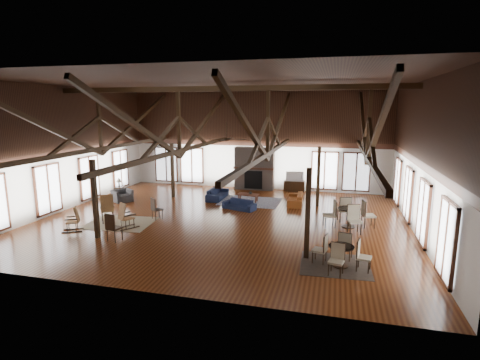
% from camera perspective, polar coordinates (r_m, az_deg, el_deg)
% --- Properties ---
extents(floor, '(16.00, 16.00, 0.00)m').
position_cam_1_polar(floor, '(16.97, -2.64, -6.03)').
color(floor, brown).
rests_on(floor, ground).
extents(ceiling, '(16.00, 14.00, 0.02)m').
position_cam_1_polar(ceiling, '(16.27, -2.83, 14.62)').
color(ceiling, black).
rests_on(ceiling, wall_back).
extents(wall_back, '(16.00, 0.02, 6.00)m').
position_cam_1_polar(wall_back, '(23.10, 2.42, 6.06)').
color(wall_back, silver).
rests_on(wall_back, floor).
extents(wall_front, '(16.00, 0.02, 6.00)m').
position_cam_1_polar(wall_front, '(9.96, -14.68, -0.66)').
color(wall_front, silver).
rests_on(wall_front, floor).
extents(wall_left, '(0.02, 14.00, 6.00)m').
position_cam_1_polar(wall_left, '(20.20, -25.03, 4.37)').
color(wall_left, silver).
rests_on(wall_left, floor).
extents(wall_right, '(0.02, 14.00, 6.00)m').
position_cam_1_polar(wall_right, '(15.96, 25.94, 2.82)').
color(wall_right, silver).
rests_on(wall_right, floor).
extents(roof_truss, '(15.60, 14.07, 3.14)m').
position_cam_1_polar(roof_truss, '(16.26, -2.76, 7.68)').
color(roof_truss, black).
rests_on(roof_truss, wall_back).
extents(post_grid, '(8.16, 7.16, 3.05)m').
position_cam_1_polar(post_grid, '(16.59, -2.68, -0.99)').
color(post_grid, black).
rests_on(post_grid, floor).
extents(fireplace, '(2.50, 0.69, 2.60)m').
position_cam_1_polar(fireplace, '(22.99, 2.22, 1.74)').
color(fireplace, '#716056').
rests_on(fireplace, floor).
extents(ceiling_fan, '(1.60, 1.60, 0.75)m').
position_cam_1_polar(ceiling_fan, '(15.18, -2.06, 6.34)').
color(ceiling_fan, black).
rests_on(ceiling_fan, roof_truss).
extents(sofa_navy_front, '(1.77, 1.12, 0.48)m').
position_cam_1_polar(sofa_navy_front, '(18.57, -0.12, -3.76)').
color(sofa_navy_front, '#151E3B').
rests_on(sofa_navy_front, floor).
extents(sofa_navy_left, '(1.96, 0.77, 0.57)m').
position_cam_1_polar(sofa_navy_left, '(20.74, -3.46, -2.09)').
color(sofa_navy_left, '#131B36').
rests_on(sofa_navy_left, floor).
extents(sofa_orange, '(1.94, 0.86, 0.55)m').
position_cam_1_polar(sofa_orange, '(19.77, 8.41, -2.87)').
color(sofa_orange, brown).
rests_on(sofa_orange, floor).
extents(coffee_table, '(1.18, 0.72, 0.42)m').
position_cam_1_polar(coffee_table, '(20.05, 1.23, -2.29)').
color(coffee_table, brown).
rests_on(coffee_table, floor).
extents(vase, '(0.20, 0.20, 0.18)m').
position_cam_1_polar(vase, '(20.01, 1.61, -1.89)').
color(vase, '#B2B2B2').
rests_on(vase, coffee_table).
extents(armchair, '(1.24, 1.27, 0.63)m').
position_cam_1_polar(armchair, '(21.07, -17.52, -2.30)').
color(armchair, '#343437').
rests_on(armchair, floor).
extents(side_table_lamp, '(0.45, 0.45, 1.14)m').
position_cam_1_polar(side_table_lamp, '(22.08, -17.90, -1.43)').
color(side_table_lamp, black).
rests_on(side_table_lamp, floor).
extents(rocking_chair_a, '(0.97, 1.06, 1.22)m').
position_cam_1_polar(rocking_chair_a, '(17.57, -19.58, -4.13)').
color(rocking_chair_a, '#9C6C3B').
rests_on(rocking_chair_a, floor).
extents(rocking_chair_b, '(0.84, 0.97, 1.11)m').
position_cam_1_polar(rocking_chair_b, '(16.28, -17.15, -5.33)').
color(rocking_chair_b, '#9C6C3B').
rests_on(rocking_chair_b, floor).
extents(rocking_chair_c, '(0.89, 0.74, 1.01)m').
position_cam_1_polar(rocking_chair_c, '(16.72, -23.92, -5.54)').
color(rocking_chair_c, '#9C6C3B').
rests_on(rocking_chair_c, floor).
extents(side_chair_a, '(0.59, 0.59, 1.00)m').
position_cam_1_polar(side_chair_a, '(17.22, -12.81, -4.04)').
color(side_chair_a, black).
rests_on(side_chair_a, floor).
extents(side_chair_b, '(0.55, 0.55, 1.10)m').
position_cam_1_polar(side_chair_b, '(14.85, -18.90, -6.54)').
color(side_chair_b, black).
rests_on(side_chair_b, floor).
extents(cafe_table_near, '(1.88, 1.88, 0.96)m').
position_cam_1_polar(cafe_table_near, '(12.39, 15.16, -10.58)').
color(cafe_table_near, black).
rests_on(cafe_table_near, floor).
extents(cafe_table_far, '(2.22, 2.22, 1.13)m').
position_cam_1_polar(cafe_table_far, '(16.41, 16.28, -5.00)').
color(cafe_table_far, black).
rests_on(cafe_table_far, floor).
extents(cup_near, '(0.12, 0.12, 0.09)m').
position_cam_1_polar(cup_near, '(12.29, 15.12, -9.46)').
color(cup_near, '#B2B2B2').
rests_on(cup_near, cafe_table_near).
extents(cup_far, '(0.16, 0.16, 0.10)m').
position_cam_1_polar(cup_far, '(16.36, 16.51, -3.97)').
color(cup_far, '#B2B2B2').
rests_on(cup_far, cafe_table_far).
extents(tv_console, '(1.23, 0.46, 0.62)m').
position_cam_1_polar(tv_console, '(22.86, 8.27, -0.92)').
color(tv_console, black).
rests_on(tv_console, floor).
extents(television, '(1.05, 0.26, 0.60)m').
position_cam_1_polar(television, '(22.74, 8.33, 0.58)').
color(television, '#B2B2B2').
rests_on(television, tv_console).
extents(rug_tan, '(2.98, 2.44, 0.01)m').
position_cam_1_polar(rug_tan, '(17.25, -17.80, -6.26)').
color(rug_tan, tan).
rests_on(rug_tan, floor).
extents(rug_navy, '(3.18, 2.41, 0.01)m').
position_cam_1_polar(rug_navy, '(20.13, 1.55, -3.30)').
color(rug_navy, '#1A1F49').
rests_on(rug_navy, floor).
extents(rug_dark, '(2.25, 2.06, 0.01)m').
position_cam_1_polar(rug_dark, '(12.64, 14.29, -12.41)').
color(rug_dark, black).
rests_on(rug_dark, floor).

